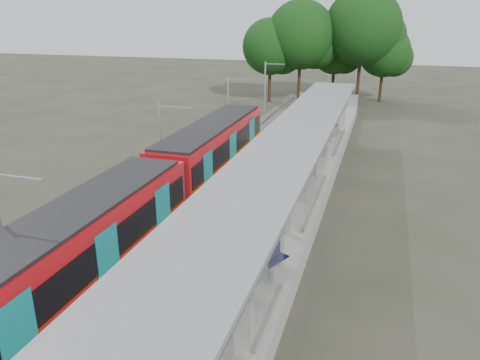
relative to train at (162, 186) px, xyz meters
name	(u,v)px	position (x,y,z in m)	size (l,w,h in m)	color
trackbed	(199,190)	(0.00, 4.68, -1.93)	(3.00, 70.00, 0.24)	#59544C
platform	(273,192)	(4.50, 4.68, -1.55)	(6.00, 50.00, 1.00)	gray
tactile_strip	(230,179)	(1.95, 4.68, -1.04)	(0.60, 50.00, 0.02)	gold
end_fence	(328,99)	(4.50, 29.63, -0.45)	(6.00, 0.10, 1.20)	#9EA0A5
train	(162,186)	(0.00, 0.00, 0.00)	(2.74, 27.60, 3.62)	black
canopy	(290,149)	(6.11, 0.87, 2.15)	(3.27, 38.00, 3.66)	#9EA0A5
tree_cluster	(332,38)	(3.62, 37.36, 5.32)	(18.87, 11.44, 12.90)	#382316
catenary_masts	(163,147)	(-1.72, 3.68, 0.86)	(2.08, 48.16, 5.40)	#9EA0A5
bench_mid	(270,259)	(6.57, -4.60, -0.53)	(1.03, 1.51, 1.00)	#0E0E46
bench_far	(329,125)	(6.04, 17.53, -0.44)	(1.15, 1.78, 1.17)	#0E0E46
info_pillar_far	(297,146)	(4.86, 9.79, -0.18)	(0.45, 0.45, 2.00)	beige
litter_bin	(247,286)	(6.21, -6.50, -0.56)	(0.48, 0.48, 0.98)	#9EA0A5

